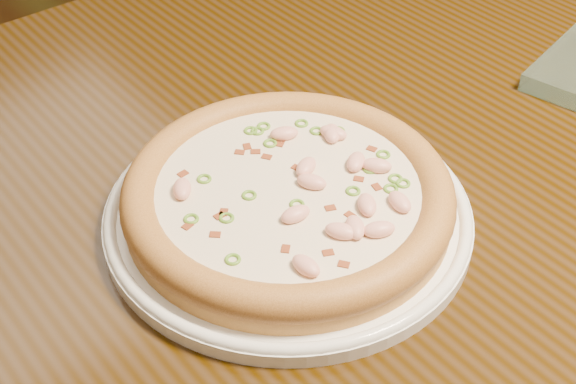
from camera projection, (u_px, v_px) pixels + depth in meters
hero_table at (351, 216)px, 0.79m from camera, size 1.20×0.80×0.75m
plate at (288, 212)px, 0.64m from camera, size 0.29×0.29×0.02m
pizza at (289, 195)px, 0.63m from camera, size 0.26×0.26×0.03m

